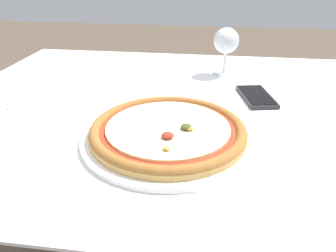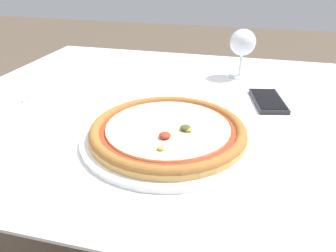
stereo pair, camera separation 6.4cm
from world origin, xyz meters
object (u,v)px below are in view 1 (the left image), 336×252
Objects in this scene: pizza_plate at (168,132)px; cell_phone at (256,96)px; dining_table at (165,138)px; wine_glass_far_left at (226,42)px.

cell_phone is (0.20, 0.24, -0.01)m from pizza_plate.
dining_table is 0.26m from cell_phone.
dining_table is 3.22× the size of pizza_plate.
dining_table is 0.35m from wine_glass_far_left.
wine_glass_far_left is (0.15, 0.25, 0.20)m from dining_table.
cell_phone is at bearing 50.82° from pizza_plate.
pizza_plate is at bearing -105.11° from wine_glass_far_left.
wine_glass_far_left is 0.22m from cell_phone.
pizza_plate is 2.43× the size of wine_glass_far_left.
cell_phone is at bearing -66.39° from wine_glass_far_left.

